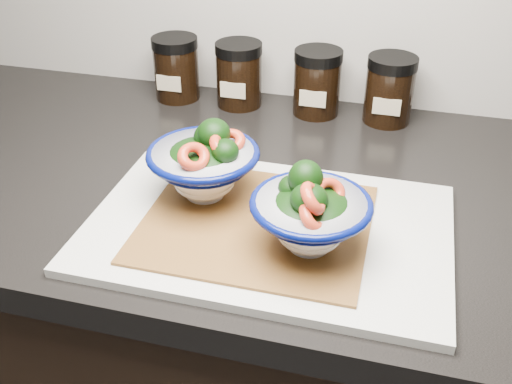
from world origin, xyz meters
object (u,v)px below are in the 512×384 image
(spice_jar_a, at_px, (176,68))
(spice_jar_b, at_px, (239,74))
(cutting_board, at_px, (268,228))
(bowl_left, at_px, (205,163))
(spice_jar_d, at_px, (389,90))
(bowl_right, at_px, (310,215))
(spice_jar_c, at_px, (317,82))

(spice_jar_a, distance_m, spice_jar_b, 0.12)
(cutting_board, xyz_separation_m, spice_jar_a, (-0.26, 0.36, 0.05))
(cutting_board, relative_size, spice_jar_a, 3.98)
(bowl_left, xyz_separation_m, spice_jar_d, (0.21, 0.32, -0.01))
(spice_jar_a, bearing_deg, spice_jar_d, 0.00)
(cutting_board, height_order, spice_jar_d, spice_jar_d)
(spice_jar_b, bearing_deg, spice_jar_d, 0.00)
(spice_jar_b, height_order, spice_jar_d, same)
(spice_jar_a, bearing_deg, bowl_right, -51.30)
(cutting_board, height_order, bowl_right, bowl_right)
(bowl_right, relative_size, spice_jar_d, 1.25)
(bowl_left, height_order, spice_jar_c, bowl_left)
(bowl_left, relative_size, spice_jar_c, 1.31)
(spice_jar_c, bearing_deg, spice_jar_b, 180.00)
(spice_jar_b, relative_size, spice_jar_c, 1.00)
(cutting_board, height_order, bowl_left, bowl_left)
(bowl_right, bearing_deg, spice_jar_c, 98.81)
(cutting_board, bearing_deg, bowl_right, -31.39)
(spice_jar_a, bearing_deg, spice_jar_b, 0.00)
(cutting_board, distance_m, spice_jar_d, 0.38)
(cutting_board, relative_size, spice_jar_d, 3.98)
(bowl_right, relative_size, spice_jar_b, 1.25)
(bowl_left, bearing_deg, cutting_board, -23.54)
(bowl_left, relative_size, spice_jar_a, 1.31)
(bowl_right, height_order, spice_jar_d, bowl_right)
(spice_jar_d, bearing_deg, spice_jar_b, 180.00)
(bowl_left, distance_m, spice_jar_c, 0.33)
(spice_jar_a, xyz_separation_m, spice_jar_b, (0.12, 0.00, 0.00))
(bowl_right, bearing_deg, spice_jar_a, 128.70)
(cutting_board, relative_size, bowl_left, 3.05)
(bowl_right, xyz_separation_m, spice_jar_d, (0.06, 0.40, -0.00))
(spice_jar_c, bearing_deg, spice_jar_a, 180.00)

